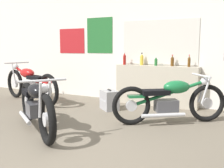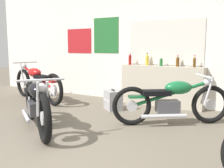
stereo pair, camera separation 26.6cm
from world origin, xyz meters
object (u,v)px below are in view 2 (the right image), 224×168
at_px(bottle_right_center, 178,61).
at_px(hard_case_silver, 113,100).
at_px(bottle_rightmost, 194,62).
at_px(motorcycle_green, 172,101).
at_px(motorcycle_red, 37,83).
at_px(motorcycle_black, 36,104).
at_px(bottle_leftmost, 130,59).
at_px(bottle_center, 161,62).
at_px(bottle_left_center, 147,60).

distance_m(bottle_right_center, hard_case_silver, 1.58).
height_order(bottle_rightmost, motorcycle_green, bottle_rightmost).
distance_m(motorcycle_red, motorcycle_black, 2.29).
bearing_deg(motorcycle_black, bottle_leftmost, 83.72).
bearing_deg(hard_case_silver, bottle_center, 51.08).
bearing_deg(motorcycle_green, motorcycle_black, -141.31).
bearing_deg(bottle_rightmost, bottle_right_center, 173.35).
distance_m(bottle_right_center, bottle_rightmost, 0.36).
bearing_deg(bottle_center, bottle_leftmost, -178.30).
bearing_deg(bottle_center, motorcycle_red, -159.02).
xyz_separation_m(bottle_left_center, motorcycle_green, (1.03, -1.28, -0.60)).
height_order(bottle_left_center, bottle_right_center, bottle_left_center).
bearing_deg(bottle_left_center, bottle_rightmost, -3.09).
bearing_deg(bottle_leftmost, hard_case_silver, -86.27).
height_order(motorcycle_black, hard_case_silver, motorcycle_black).
bearing_deg(bottle_right_center, motorcycle_black, -117.72).
bearing_deg(bottle_left_center, hard_case_silver, -110.78).
relative_size(bottle_rightmost, motorcycle_red, 0.12).
xyz_separation_m(bottle_right_center, hard_case_silver, (-1.05, -0.89, -0.79)).
distance_m(bottle_left_center, bottle_rightmost, 1.06).
relative_size(bottle_center, bottle_right_center, 0.82).
xyz_separation_m(bottle_right_center, motorcycle_red, (-3.06, -1.07, -0.55)).
distance_m(bottle_leftmost, hard_case_silver, 1.16).
distance_m(bottle_leftmost, bottle_center, 0.75).
xyz_separation_m(bottle_right_center, motorcycle_green, (0.32, -1.27, -0.58)).
height_order(bottle_center, motorcycle_green, bottle_center).
relative_size(bottle_leftmost, motorcycle_green, 0.18).
xyz_separation_m(motorcycle_green, motorcycle_red, (-3.38, 0.20, 0.03)).
relative_size(bottle_right_center, motorcycle_black, 0.14).
bearing_deg(motorcycle_red, bottle_leftmost, 27.42).
xyz_separation_m(motorcycle_green, hard_case_silver, (-1.37, 0.38, -0.21)).
bearing_deg(bottle_left_center, bottle_leftmost, -170.19).
distance_m(bottle_right_center, motorcycle_green, 1.43).
distance_m(motorcycle_green, motorcycle_black, 2.19).
relative_size(motorcycle_red, hard_case_silver, 4.36).
height_order(bottle_rightmost, hard_case_silver, bottle_rightmost).
relative_size(bottle_left_center, motorcycle_green, 0.17).
bearing_deg(hard_case_silver, motorcycle_red, -174.92).
relative_size(bottle_center, motorcycle_green, 0.12).
bearing_deg(bottle_center, hard_case_silver, -128.92).
height_order(motorcycle_green, motorcycle_red, motorcycle_red).
xyz_separation_m(bottle_center, motorcycle_black, (-1.03, -2.60, -0.55)).
bearing_deg(motorcycle_black, bottle_center, 68.38).
relative_size(bottle_center, bottle_rightmost, 0.79).
xyz_separation_m(bottle_rightmost, motorcycle_black, (-1.74, -2.59, -0.58)).
bearing_deg(motorcycle_black, hard_case_silver, 79.02).
xyz_separation_m(bottle_leftmost, hard_case_silver, (0.05, -0.84, -0.81)).
relative_size(bottle_leftmost, bottle_right_center, 1.20).
height_order(bottle_rightmost, motorcycle_black, bottle_rightmost).
relative_size(bottle_rightmost, hard_case_silver, 0.51).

